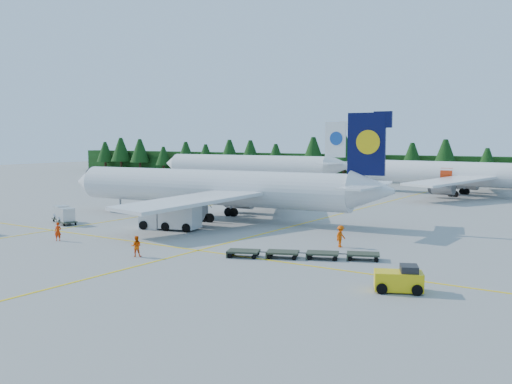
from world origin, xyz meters
The scene contains 16 objects.
ground centered at (0.00, 0.00, 0.00)m, with size 320.00×320.00×0.00m, color gray.
taxi_stripe_a centered at (-14.00, 20.00, 0.01)m, with size 0.25×120.00×0.01m, color yellow.
taxi_stripe_b centered at (6.00, 20.00, 0.01)m, with size 0.25×120.00×0.01m, color yellow.
taxi_stripe_cross centered at (0.00, -6.00, 0.01)m, with size 80.00×0.25×0.01m, color yellow.
treeline_hedge centered at (0.00, 82.00, 3.00)m, with size 220.00×4.00×6.00m, color black.
airliner_navy centered at (-6.53, 10.36, 3.75)m, with size 42.81×35.06×12.46m.
airliner_red centered at (10.47, 56.49, 3.65)m, with size 41.75×34.22×12.14m.
airliner_far_left centered at (-33.21, 56.85, 4.08)m, with size 44.77×6.10×13.01m.
airstairs centered at (-8.74, 10.36, 0.81)m, with size 4.29×5.83×3.71m.
service_truck centered at (-3.92, 1.43, 1.56)m, with size 6.88×3.79×3.14m.
baggage_tug centered at (25.27, -9.36, 0.79)m, with size 3.41×2.72×1.62m.
dolly_train centered at (15.22, -3.89, 0.49)m, with size 11.72×6.86×0.15m.
uld_pair centered at (-17.01, -2.09, 1.08)m, with size 4.86×3.30×1.60m.
crew_a centered at (-8.17, -9.72, 0.88)m, with size 0.65×0.42×1.77m, color red.
crew_b centered at (3.36, -10.83, 0.87)m, with size 0.84×0.66×1.73m, color #F25005.
crew_c centered at (15.74, 2.25, 0.99)m, with size 0.82×0.55×1.98m, color #E84D04.
Camera 1 is at (37.26, -44.15, 9.73)m, focal length 40.00 mm.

